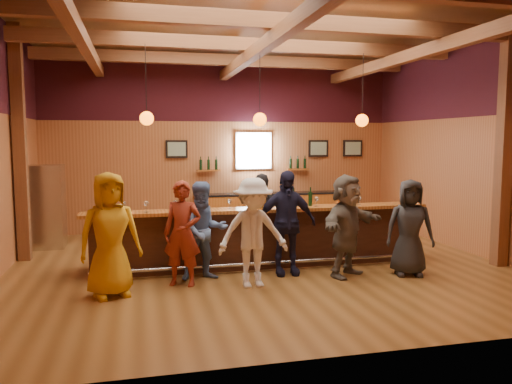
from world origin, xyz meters
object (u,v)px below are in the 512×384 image
(customer_navy, at_px, (286,223))
(bottle_a, at_px, (294,199))
(customer_redvest, at_px, (182,233))
(customer_dark, at_px, (410,228))
(customer_white, at_px, (253,233))
(bar_counter, at_px, (259,236))
(customer_denim, at_px, (204,231))
(customer_brown, at_px, (347,226))
(customer_orange, at_px, (110,235))
(back_bar_cabinet, at_px, (270,211))
(ice_bucket, at_px, (260,201))
(stainless_fridge, at_px, (47,206))
(bartender, at_px, (261,213))

(customer_navy, distance_m, bottle_a, 0.81)
(customer_redvest, bearing_deg, customer_dark, 17.85)
(customer_redvest, height_order, customer_white, customer_white)
(bar_counter, relative_size, customer_white, 3.62)
(customer_denim, bearing_deg, customer_brown, -15.94)
(customer_orange, bearing_deg, customer_dark, -17.63)
(customer_orange, distance_m, customer_denim, 1.59)
(back_bar_cabinet, height_order, bottle_a, bottle_a)
(customer_white, height_order, customer_brown, customer_brown)
(customer_white, distance_m, ice_bucket, 1.22)
(customer_denim, bearing_deg, bar_counter, 28.22)
(back_bar_cabinet, height_order, customer_dark, customer_dark)
(stainless_fridge, relative_size, customer_denim, 1.09)
(bar_counter, distance_m, customer_dark, 2.73)
(bar_counter, xyz_separation_m, customer_redvest, (-1.52, -1.07, 0.32))
(customer_brown, relative_size, bottle_a, 5.23)
(customer_denim, height_order, customer_dark, customer_dark)
(stainless_fridge, distance_m, bottle_a, 5.43)
(customer_dark, bearing_deg, bar_counter, 166.83)
(customer_orange, bearing_deg, stainless_fridge, 93.41)
(back_bar_cabinet, bearing_deg, customer_dark, -76.74)
(stainless_fridge, xyz_separation_m, ice_bucket, (4.07, -2.76, 0.32))
(customer_white, relative_size, bartender, 1.05)
(stainless_fridge, bearing_deg, ice_bucket, -34.11)
(customer_orange, distance_m, customer_navy, 2.95)
(customer_orange, bearing_deg, customer_navy, -6.89)
(back_bar_cabinet, bearing_deg, ice_bucket, -107.62)
(back_bar_cabinet, relative_size, bartender, 2.41)
(bartender, bearing_deg, customer_navy, 107.44)
(customer_brown, distance_m, customer_dark, 1.10)
(customer_denim, bearing_deg, customer_orange, -166.99)
(bar_counter, height_order, customer_denim, customer_denim)
(bartender, relative_size, bottle_a, 4.94)
(customer_navy, bearing_deg, ice_bucket, 123.95)
(customer_brown, height_order, customer_dark, customer_brown)
(customer_white, bearing_deg, customer_brown, 5.78)
(stainless_fridge, relative_size, customer_brown, 1.03)
(customer_brown, relative_size, customer_dark, 1.06)
(customer_navy, xyz_separation_m, bottle_a, (0.35, 0.65, 0.33))
(bartender, bearing_deg, back_bar_cabinet, -91.66)
(customer_orange, xyz_separation_m, customer_brown, (3.88, 0.22, -0.06))
(back_bar_cabinet, distance_m, customer_denim, 4.98)
(bar_counter, bearing_deg, customer_denim, -143.94)
(bar_counter, distance_m, customer_navy, 0.95)
(bartender, xyz_separation_m, bottle_a, (0.36, -1.05, 0.41))
(back_bar_cabinet, distance_m, customer_dark, 5.08)
(ice_bucket, height_order, bottle_a, bottle_a)
(stainless_fridge, distance_m, customer_denim, 4.43)
(stainless_fridge, height_order, customer_navy, customer_navy)
(back_bar_cabinet, bearing_deg, customer_white, -108.01)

